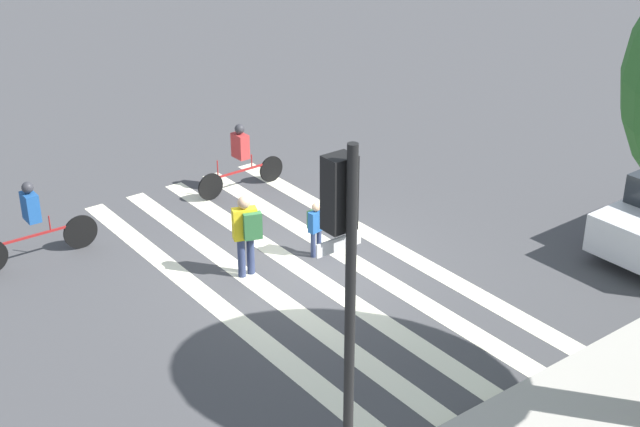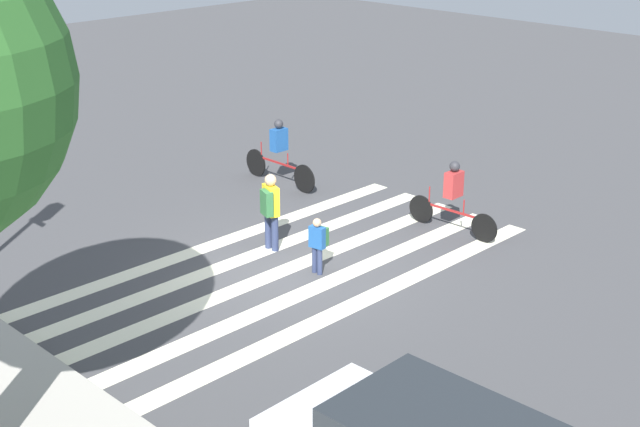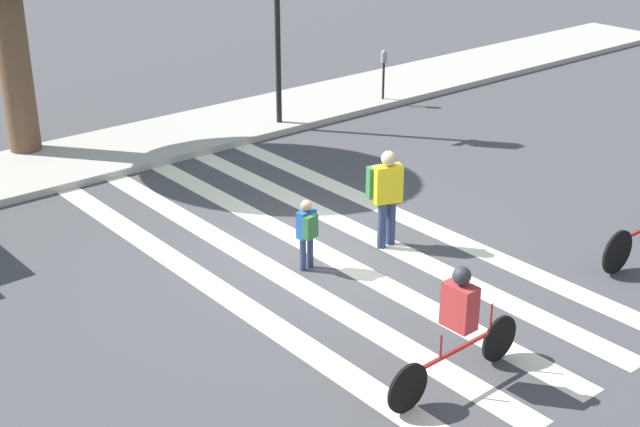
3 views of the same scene
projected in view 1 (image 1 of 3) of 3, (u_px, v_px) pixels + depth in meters
The scene contains 7 objects.
ground_plane at pixel (302, 269), 16.77m from camera, with size 60.00×60.00×0.00m, color #444447.
crosswalk_stripes at pixel (302, 269), 16.77m from camera, with size 4.33×10.00×0.01m.
traffic_light at pixel (344, 270), 9.63m from camera, with size 0.60×0.50×4.97m.
pedestrian_adult_blue_shirt at pixel (247, 230), 16.17m from camera, with size 0.49×0.47×1.60m.
pedestrian_adult_tall_backpack at pixel (315, 225), 17.00m from camera, with size 0.33×0.29×1.12m.
cyclist_near_curb at pixel (241, 155), 19.72m from camera, with size 2.25×0.41×1.58m.
cyclist_mid_street at pixel (32, 220), 16.72m from camera, with size 2.47×0.40×1.64m.
Camera 1 is at (8.59, 11.93, 8.16)m, focal length 50.00 mm.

